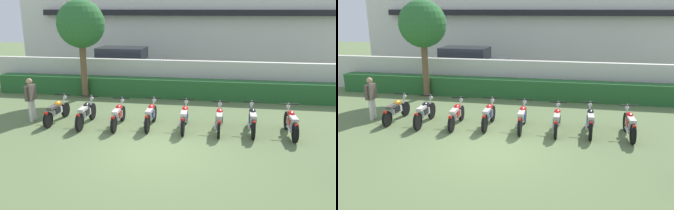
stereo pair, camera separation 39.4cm
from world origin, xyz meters
The scene contains 15 objects.
ground centered at (0.00, 0.00, 0.00)m, with size 60.00×60.00×0.00m, color #607547.
building centered at (0.00, 16.03, 3.60)m, with size 23.67×6.50×7.19m.
compound_wall centered at (0.00, 6.94, 0.84)m, with size 22.48×0.30×1.67m, color silver.
hedge_row centered at (0.00, 6.24, 0.45)m, with size 17.99×0.70×0.89m, color #28602D.
parked_car centered at (-3.77, 9.99, 0.94)m, with size 4.55×2.18×1.89m.
tree_near_inspector centered at (-4.50, 5.69, 3.35)m, with size 2.14×2.14×4.47m.
motorcycle_in_row_0 centered at (-4.11, 2.01, 0.44)m, with size 0.60×1.88×0.94m.
motorcycle_in_row_1 centered at (-2.92, 1.86, 0.45)m, with size 0.60×1.96×0.97m.
motorcycle_in_row_2 centered at (-1.73, 1.87, 0.44)m, with size 0.60×1.87×0.94m.
motorcycle_in_row_3 centered at (-0.59, 2.03, 0.45)m, with size 0.60×1.83×0.96m.
motorcycle_in_row_4 centered at (0.62, 1.98, 0.45)m, with size 0.60×1.90×0.95m.
motorcycle_in_row_5 centered at (1.81, 1.92, 0.44)m, with size 0.60×1.84×0.95m.
motorcycle_in_row_6 centered at (2.91, 2.00, 0.46)m, with size 0.60×1.93×0.98m.
motorcycle_in_row_7 centered at (4.16, 1.89, 0.46)m, with size 0.60×1.88×0.97m.
inspector_person centered at (-5.09, 2.01, 0.95)m, with size 0.22×0.66×1.62m.
Camera 1 is at (1.84, -9.40, 4.08)m, focal length 37.06 mm.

